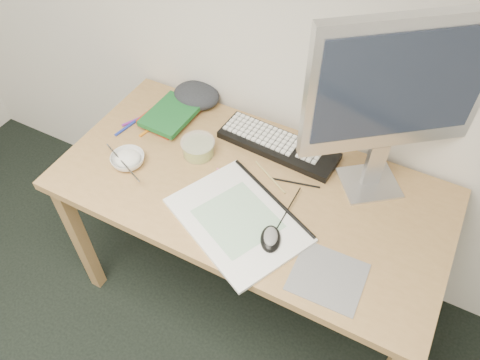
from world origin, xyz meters
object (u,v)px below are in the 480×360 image
object	(u,v)px
desk	(250,201)
sketchpad	(238,220)
rice_bowl	(128,160)
monitor	(398,91)
keyboard	(278,145)

from	to	relation	value
desk	sketchpad	world-z (taller)	sketchpad
sketchpad	rice_bowl	size ratio (longest dim) A/B	3.53
monitor	keyboard	bearing A→B (deg)	139.98
keyboard	rice_bowl	bearing A→B (deg)	-139.93
sketchpad	rice_bowl	distance (m)	0.48
sketchpad	keyboard	distance (m)	0.38
desk	sketchpad	size ratio (longest dim) A/B	3.16
monitor	rice_bowl	size ratio (longest dim) A/B	5.24
monitor	rice_bowl	distance (m)	0.96
keyboard	rice_bowl	xyz separation A→B (m)	(-0.46, -0.33, 0.01)
sketchpad	monitor	world-z (taller)	monitor
keyboard	sketchpad	bearing A→B (deg)	-82.33
desk	monitor	bearing A→B (deg)	29.53
desk	keyboard	size ratio (longest dim) A/B	3.01
rice_bowl	desk	bearing A→B (deg)	13.93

